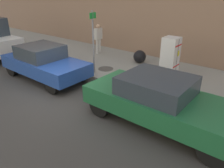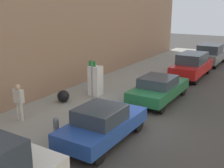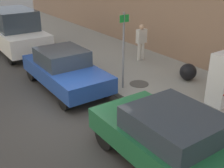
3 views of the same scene
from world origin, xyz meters
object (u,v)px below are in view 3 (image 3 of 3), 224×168
at_px(discarded_refrigerator, 222,80).
at_px(trash_bag, 188,72).
at_px(parked_sedan_green, 179,144).
at_px(parked_hatchback_blue, 65,69).
at_px(street_sign_post, 123,47).
at_px(parked_van_white, 15,31).
at_px(fire_hydrant, 87,59).
at_px(pedestrian_walking_far, 141,40).

xyz_separation_m(discarded_refrigerator, trash_bag, (-0.72, -1.91, -0.50)).
bearing_deg(discarded_refrigerator, parked_sedan_green, 21.64).
bearing_deg(parked_hatchback_blue, street_sign_post, 135.50).
distance_m(street_sign_post, parked_van_white, 7.30).
relative_size(discarded_refrigerator, parked_hatchback_blue, 0.40).
bearing_deg(discarded_refrigerator, fire_hydrant, -71.11).
distance_m(parked_van_white, parked_sedan_green, 11.13).
bearing_deg(trash_bag, parked_hatchback_blue, -30.20).
relative_size(trash_bag, parked_hatchback_blue, 0.16).
bearing_deg(parked_sedan_green, street_sign_post, -110.76).
bearing_deg(street_sign_post, trash_bag, 161.57).
height_order(fire_hydrant, parked_hatchback_blue, parked_hatchback_blue).
xyz_separation_m(street_sign_post, parked_sedan_green, (1.52, 4.01, -0.91)).
xyz_separation_m(parked_van_white, parked_hatchback_blue, (-0.00, 5.62, -0.34)).
height_order(trash_bag, parked_hatchback_blue, parked_hatchback_blue).
distance_m(fire_hydrant, parked_van_white, 4.94).
bearing_deg(street_sign_post, parked_hatchback_blue, -44.50).
relative_size(fire_hydrant, parked_hatchback_blue, 0.21).
distance_m(street_sign_post, parked_sedan_green, 4.38).
xyz_separation_m(pedestrian_walking_far, parked_van_white, (4.00, -5.13, -0.04)).
distance_m(pedestrian_walking_far, parked_hatchback_blue, 4.05).
height_order(parked_hatchback_blue, parked_sedan_green, parked_hatchback_blue).
bearing_deg(pedestrian_walking_far, fire_hydrant, -37.96).
height_order(street_sign_post, parked_sedan_green, street_sign_post).
distance_m(discarded_refrigerator, parked_van_white, 10.36).
height_order(fire_hydrant, parked_sedan_green, parked_sedan_green).
height_order(discarded_refrigerator, pedestrian_walking_far, discarded_refrigerator).
height_order(street_sign_post, fire_hydrant, street_sign_post).
height_order(street_sign_post, trash_bag, street_sign_post).
bearing_deg(parked_sedan_green, trash_bag, -141.16).
height_order(parked_van_white, parked_sedan_green, parked_van_white).
height_order(fire_hydrant, trash_bag, fire_hydrant).
distance_m(street_sign_post, pedestrian_walking_far, 3.22).
bearing_deg(pedestrian_walking_far, parked_sedan_green, 28.38).
relative_size(street_sign_post, parked_hatchback_blue, 0.65).
bearing_deg(street_sign_post, fire_hydrant, -89.24).
bearing_deg(parked_van_white, trash_bag, 116.58).
bearing_deg(discarded_refrigerator, parked_hatchback_blue, -52.37).
relative_size(discarded_refrigerator, parked_van_white, 0.33).
distance_m(parked_hatchback_blue, parked_sedan_green, 5.50).
xyz_separation_m(parked_hatchback_blue, parked_sedan_green, (0.00, 5.50, -0.00)).
relative_size(parked_van_white, parked_hatchback_blue, 1.24).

